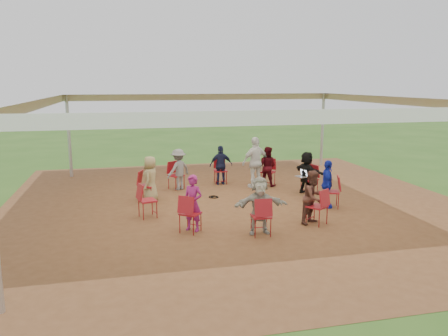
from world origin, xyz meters
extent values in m
plane|color=#31581B|center=(0.00, 0.00, 0.00)|extent=(80.00, 80.00, 0.00)
plane|color=brown|center=(0.00, 0.00, 0.01)|extent=(13.00, 13.00, 0.00)
cylinder|color=#B2B2B7|center=(-5.00, 5.00, 1.50)|extent=(0.12, 0.12, 3.00)
cylinder|color=#B2B2B7|center=(5.00, 5.00, 1.50)|extent=(0.12, 0.12, 3.00)
plane|color=white|center=(0.00, 0.00, 3.00)|extent=(10.30, 10.30, 0.00)
cube|color=white|center=(0.00, -5.15, 2.88)|extent=(10.30, 0.03, 0.24)
cube|color=white|center=(0.00, 5.15, 2.88)|extent=(10.30, 0.03, 0.24)
cube|color=white|center=(-5.15, 0.00, 2.88)|extent=(0.03, 10.30, 0.24)
cube|color=white|center=(5.15, 0.00, 2.88)|extent=(0.03, 10.30, 0.24)
imported|color=black|center=(2.43, 0.67, 0.67)|extent=(0.77, 1.31, 1.33)
imported|color=#3D070E|center=(1.57, 1.97, 0.67)|extent=(0.74, 0.69, 1.33)
imported|color=#191D3D|center=(0.12, 2.52, 0.67)|extent=(0.80, 0.43, 1.33)
imported|color=slate|center=(-1.38, 2.10, 0.67)|extent=(0.95, 0.83, 1.33)
imported|color=#9E8C5B|center=(-2.36, 0.89, 0.67)|extent=(0.57, 0.74, 1.33)
imported|color=#931D68|center=(-1.57, -1.97, 0.67)|extent=(0.58, 0.55, 1.33)
imported|color=#AEAB9C|center=(-0.12, -2.52, 0.67)|extent=(1.25, 0.52, 1.33)
imported|color=#553026|center=(1.38, -2.10, 0.67)|extent=(0.74, 0.67, 1.33)
imported|color=#1424AB|center=(2.36, -0.89, 0.67)|extent=(0.65, 0.87, 1.33)
imported|color=silver|center=(1.13, 1.82, 0.85)|extent=(1.08, 0.73, 1.68)
torus|color=black|center=(-0.50, 0.88, 0.02)|extent=(0.37, 0.37, 0.03)
torus|color=black|center=(-0.46, 0.84, 0.02)|extent=(0.29, 0.29, 0.03)
cube|color=#B7B7BC|center=(2.22, 0.61, 0.57)|extent=(0.31, 0.39, 0.02)
cube|color=#B7B7BC|center=(2.33, 0.64, 0.69)|extent=(0.16, 0.34, 0.22)
cube|color=#CCE0FF|center=(2.32, 0.64, 0.69)|extent=(0.13, 0.30, 0.18)
camera|label=1|loc=(-3.09, -11.67, 3.42)|focal=35.00mm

